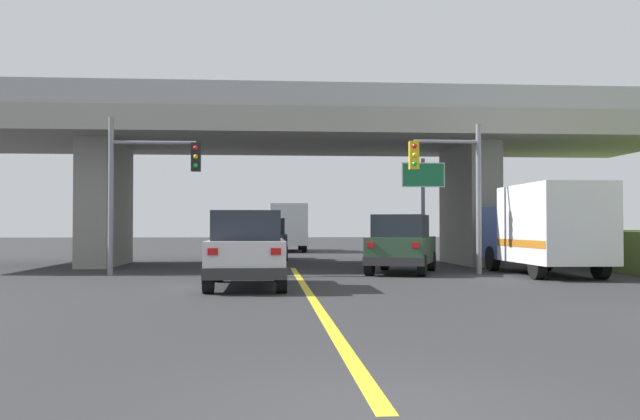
% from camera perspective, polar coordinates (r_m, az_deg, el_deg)
% --- Properties ---
extents(ground, '(160.00, 160.00, 0.00)m').
position_cam_1_polar(ground, '(30.35, -2.36, -4.39)').
color(ground, '#2B2B2D').
extents(overpass_bridge, '(32.34, 8.90, 6.92)m').
position_cam_1_polar(overpass_bridge, '(30.49, -2.35, 5.02)').
color(overpass_bridge, gray).
rests_on(overpass_bridge, ground).
extents(lane_divider_stripe, '(0.20, 21.84, 0.01)m').
position_cam_1_polar(lane_divider_stripe, '(17.05, -0.83, -6.75)').
color(lane_divider_stripe, yellow).
rests_on(lane_divider_stripe, ground).
extents(suv_lead, '(2.02, 4.81, 2.02)m').
position_cam_1_polar(suv_lead, '(19.09, -5.84, -3.12)').
color(suv_lead, silver).
rests_on(suv_lead, ground).
extents(suv_crossing, '(3.22, 4.72, 2.02)m').
position_cam_1_polar(suv_crossing, '(24.85, 6.54, -2.72)').
color(suv_crossing, '#2D4C33').
rests_on(suv_crossing, ground).
extents(box_truck, '(2.33, 6.44, 2.97)m').
position_cam_1_polar(box_truck, '(24.86, 17.54, -1.38)').
color(box_truck, navy).
rests_on(box_truck, ground).
extents(sedan_oncoming, '(1.87, 4.28, 2.02)m').
position_cam_1_polar(sedan_oncoming, '(35.16, -4.19, -2.32)').
color(sedan_oncoming, navy).
rests_on(sedan_oncoming, ground).
extents(traffic_signal_nearside, '(2.49, 0.36, 5.12)m').
position_cam_1_polar(traffic_signal_nearside, '(24.77, 10.69, 2.46)').
color(traffic_signal_nearside, slate).
rests_on(traffic_signal_nearside, ground).
extents(traffic_signal_farside, '(3.06, 0.36, 5.28)m').
position_cam_1_polar(traffic_signal_farside, '(24.62, -13.98, 2.58)').
color(traffic_signal_farside, slate).
rests_on(traffic_signal_farside, ground).
extents(highway_sign, '(1.66, 0.17, 4.23)m').
position_cam_1_polar(highway_sign, '(27.66, 8.24, 1.79)').
color(highway_sign, '#56595E').
rests_on(highway_sign, ground).
extents(semi_truck_distant, '(2.33, 7.52, 3.06)m').
position_cam_1_polar(semi_truck_distant, '(47.09, -2.62, -1.34)').
color(semi_truck_distant, silver).
rests_on(semi_truck_distant, ground).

